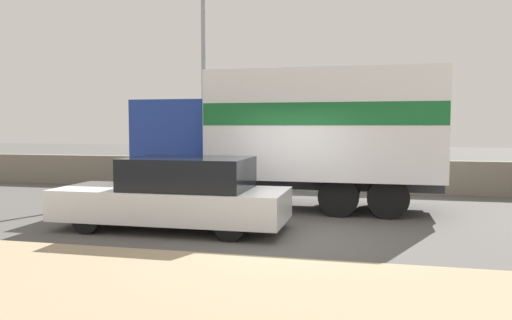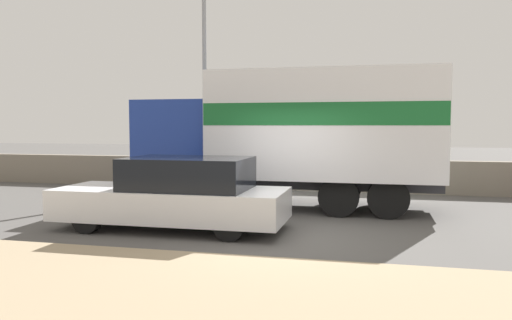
{
  "view_description": "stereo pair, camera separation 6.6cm",
  "coord_description": "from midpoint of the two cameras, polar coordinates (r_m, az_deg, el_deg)",
  "views": [
    {
      "loc": [
        1.78,
        -9.14,
        2.08
      ],
      "look_at": [
        -0.69,
        1.6,
        1.3
      ],
      "focal_mm": 35.0,
      "sensor_mm": 36.0,
      "label": 1
    },
    {
      "loc": [
        1.84,
        -9.13,
        2.08
      ],
      "look_at": [
        -0.69,
        1.6,
        1.3
      ],
      "focal_mm": 35.0,
      "sensor_mm": 36.0,
      "label": 2
    }
  ],
  "objects": [
    {
      "name": "ground_plane",
      "position": [
        9.54,
        2.06,
        -8.56
      ],
      "size": [
        80.0,
        80.0,
        0.0
      ],
      "primitive_type": "plane",
      "color": "#514F4C"
    },
    {
      "name": "stone_wall_backdrop",
      "position": [
        15.87,
        6.69,
        -1.68
      ],
      "size": [
        60.0,
        0.35,
        1.01
      ],
      "color": "gray",
      "rests_on": "ground_plane"
    },
    {
      "name": "street_lamp",
      "position": [
        16.3,
        -5.78,
        9.87
      ],
      "size": [
        0.56,
        0.28,
        6.41
      ],
      "color": "gray",
      "rests_on": "ground_plane"
    },
    {
      "name": "box_truck",
      "position": [
        12.41,
        4.9,
        3.31
      ],
      "size": [
        7.39,
        2.51,
        3.35
      ],
      "rotation": [
        0.0,
        0.0,
        3.14
      ],
      "color": "navy",
      "rests_on": "ground_plane"
    },
    {
      "name": "car_hatchback",
      "position": [
        10.03,
        -8.89,
        -3.91
      ],
      "size": [
        4.59,
        1.71,
        1.44
      ],
      "rotation": [
        0.0,
        0.0,
        3.14
      ],
      "color": "silver",
      "rests_on": "ground_plane"
    }
  ]
}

